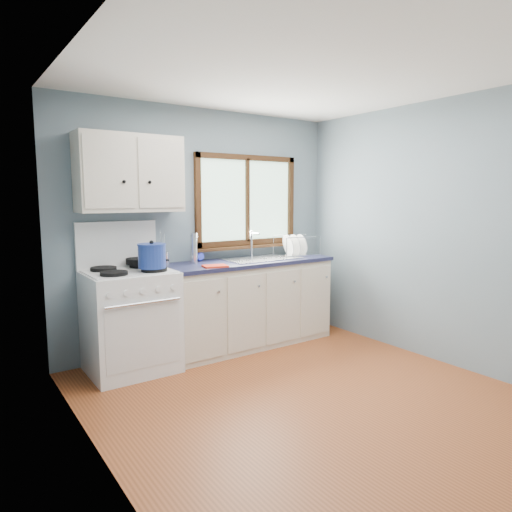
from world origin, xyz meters
TOP-DOWN VIEW (x-y plane):
  - floor at (0.00, 0.00)m, footprint 3.20×3.60m
  - ceiling at (0.00, 0.00)m, footprint 3.20×3.60m
  - wall_back at (0.00, 1.81)m, footprint 3.20×0.02m
  - wall_left at (-1.61, 0.00)m, footprint 0.02×3.60m
  - wall_right at (1.61, 0.00)m, footprint 0.02×3.60m
  - gas_range at (-0.95, 1.47)m, footprint 0.76×0.69m
  - base_cabinets at (0.36, 1.49)m, footprint 1.85×0.60m
  - countertop at (0.36, 1.49)m, footprint 1.89×0.64m
  - sink at (0.54, 1.49)m, footprint 0.84×0.46m
  - window at (0.54, 1.77)m, footprint 1.36×0.10m
  - upper_cabinets at (-0.85, 1.63)m, footprint 0.95×0.35m
  - skillet at (-0.78, 1.63)m, footprint 0.42×0.34m
  - stockpot at (-0.79, 1.32)m, footprint 0.30×0.30m
  - utensil_crock at (-0.56, 1.60)m, footprint 0.13×0.13m
  - thermos at (-0.22, 1.62)m, footprint 0.08×0.08m
  - soap_bottle at (-0.09, 1.70)m, footprint 0.11×0.11m
  - dish_towel at (-0.17, 1.27)m, footprint 0.26×0.21m
  - dish_rack at (1.05, 1.54)m, footprint 0.51×0.43m

SIDE VIEW (x-z plane):
  - floor at x=0.00m, z-range -0.02..0.00m
  - base_cabinets at x=0.36m, z-range -0.03..0.85m
  - gas_range at x=-0.95m, z-range -0.19..1.17m
  - sink at x=0.54m, z-range 0.64..1.08m
  - countertop at x=0.36m, z-range 0.88..0.92m
  - dish_towel at x=-0.17m, z-range 0.92..0.94m
  - dish_rack at x=1.05m, z-range 0.86..1.10m
  - skillet at x=-0.78m, z-range 0.96..1.01m
  - utensil_crock at x=-0.56m, z-range 0.82..1.17m
  - soap_bottle at x=-0.09m, z-range 0.92..1.18m
  - stockpot at x=-0.79m, z-range 0.95..1.19m
  - thermos at x=-0.22m, z-range 0.92..1.23m
  - wall_back at x=0.00m, z-range 0.00..2.50m
  - wall_left at x=-1.61m, z-range 0.00..2.50m
  - wall_right at x=1.61m, z-range 0.00..2.50m
  - window at x=0.54m, z-range 0.96..1.99m
  - upper_cabinets at x=-0.85m, z-range 1.45..2.15m
  - ceiling at x=0.00m, z-range 2.50..2.52m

